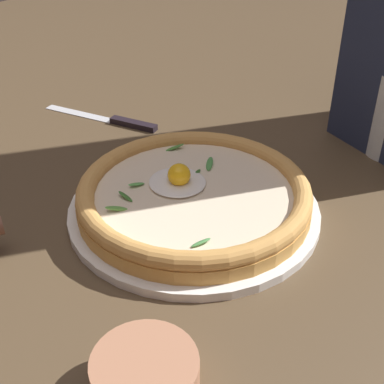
% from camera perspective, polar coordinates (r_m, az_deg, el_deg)
% --- Properties ---
extents(ground_plane, '(2.40, 2.40, 0.03)m').
position_cam_1_polar(ground_plane, '(0.72, 1.80, -2.23)').
color(ground_plane, brown).
rests_on(ground_plane, ground).
extents(pizza_plate, '(0.33, 0.33, 0.01)m').
position_cam_1_polar(pizza_plate, '(0.69, 0.00, -1.79)').
color(pizza_plate, white).
rests_on(pizza_plate, ground).
extents(pizza, '(0.30, 0.30, 0.05)m').
position_cam_1_polar(pizza, '(0.68, -0.02, -0.11)').
color(pizza, gold).
rests_on(pizza, pizza_plate).
extents(side_bowl, '(0.10, 0.10, 0.04)m').
position_cam_1_polar(side_bowl, '(0.49, -5.09, -19.35)').
color(side_bowl, '#B77A58').
rests_on(side_bowl, ground).
extents(table_knife, '(0.22, 0.08, 0.01)m').
position_cam_1_polar(table_knife, '(0.94, -8.25, 7.69)').
color(table_knife, silver).
rests_on(table_knife, ground).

